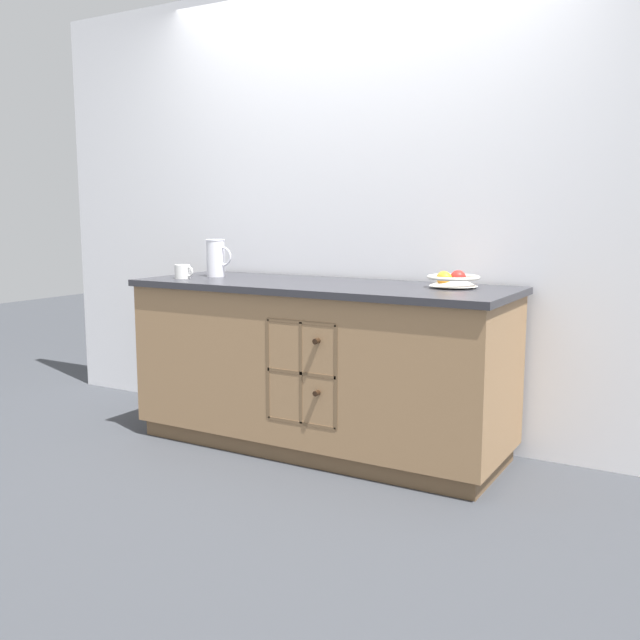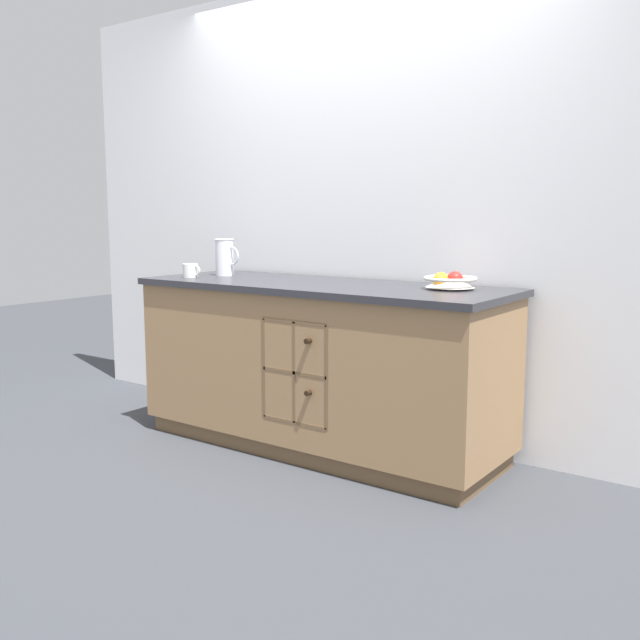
% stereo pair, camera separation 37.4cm
% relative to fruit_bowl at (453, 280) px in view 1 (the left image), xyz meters
% --- Properties ---
extents(ground_plane, '(14.00, 14.00, 0.00)m').
position_rel_fruit_bowl_xyz_m(ground_plane, '(-0.68, -0.12, -0.93)').
color(ground_plane, '#383A3F').
extents(back_wall, '(4.40, 0.06, 2.55)m').
position_rel_fruit_bowl_xyz_m(back_wall, '(-0.68, 0.29, 0.35)').
color(back_wall, white).
rests_on(back_wall, ground_plane).
extents(kitchen_island, '(2.02, 0.73, 0.89)m').
position_rel_fruit_bowl_xyz_m(kitchen_island, '(-0.68, -0.12, -0.48)').
color(kitchen_island, brown).
rests_on(kitchen_island, ground_plane).
extents(fruit_bowl, '(0.26, 0.26, 0.09)m').
position_rel_fruit_bowl_xyz_m(fruit_bowl, '(0.00, 0.00, 0.00)').
color(fruit_bowl, silver).
rests_on(fruit_bowl, kitchen_island).
extents(white_pitcher, '(0.17, 0.11, 0.21)m').
position_rel_fruit_bowl_xyz_m(white_pitcher, '(-1.40, -0.07, 0.07)').
color(white_pitcher, white).
rests_on(white_pitcher, kitchen_island).
extents(ceramic_mug, '(0.12, 0.09, 0.08)m').
position_rel_fruit_bowl_xyz_m(ceramic_mug, '(-1.48, -0.27, -0.00)').
color(ceramic_mug, white).
rests_on(ceramic_mug, kitchen_island).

